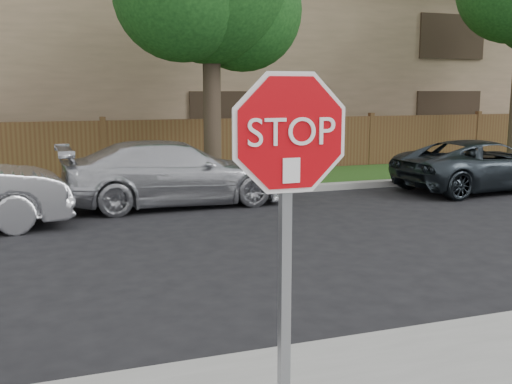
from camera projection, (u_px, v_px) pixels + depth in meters
name	position (u px, v px, depth m)	size (l,w,h in m)	color
ground	(234.00, 364.00, 5.31)	(90.00, 90.00, 0.00)	black
far_curb	(120.00, 199.00, 12.87)	(70.00, 0.30, 0.15)	gray
grass_strip	(112.00, 188.00, 14.40)	(70.00, 3.00, 0.12)	#1E4714
fence	(104.00, 151.00, 15.76)	(70.00, 0.12, 1.60)	#56351E
apartment_building	(84.00, 56.00, 20.50)	(35.20, 9.20, 7.20)	#8C7457
stop_sign	(288.00, 186.00, 3.59)	(1.01, 0.13, 2.55)	gray
sedan_right	(174.00, 173.00, 12.50)	(1.90, 4.68, 1.36)	silver
sedan_far_right	(483.00, 165.00, 14.38)	(2.01, 4.37, 1.21)	#2D363C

